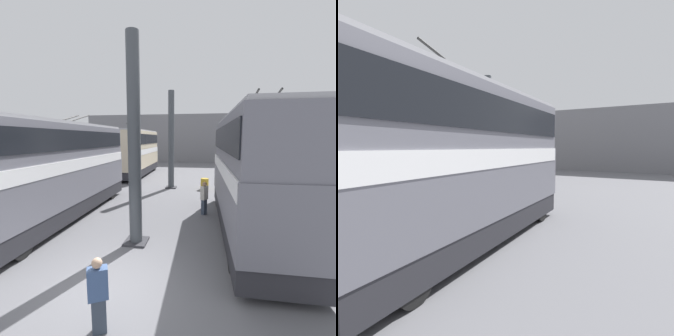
{
  "view_description": "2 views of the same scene",
  "coord_description": "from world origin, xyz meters",
  "views": [
    {
      "loc": [
        -5.55,
        -2.56,
        4.15
      ],
      "look_at": [
        10.49,
        -0.1,
        2.0
      ],
      "focal_mm": 24.0,
      "sensor_mm": 36.0,
      "label": 1
    },
    {
      "loc": [
        -2.28,
        -9.8,
        3.2
      ],
      "look_at": [
        12.81,
        -1.46,
        1.82
      ],
      "focal_mm": 28.0,
      "sensor_mm": 36.0,
      "label": 2
    }
  ],
  "objects": [
    {
      "name": "bus_left_near",
      "position": [
        4.62,
        -4.65,
        2.9
      ],
      "size": [
        9.97,
        2.54,
        5.74
      ],
      "color": "black",
      "rests_on": "ground_plane"
    },
    {
      "name": "depot_back_wall",
      "position": [
        33.51,
        0.0,
        4.13
      ],
      "size": [
        0.5,
        36.0,
        8.26
      ],
      "color": "slate",
      "rests_on": "ground_plane"
    },
    {
      "name": "bus_right_far",
      "position": [
        18.87,
        4.65,
        2.87
      ],
      "size": [
        10.42,
        2.54,
        5.68
      ],
      "color": "black",
      "rests_on": "ground_plane"
    },
    {
      "name": "support_column_far",
      "position": [
        12.9,
        0.0,
        3.86
      ],
      "size": [
        0.89,
        0.89,
        7.97
      ],
      "color": "#42474C",
      "rests_on": "ground_plane"
    },
    {
      "name": "person_by_left_row",
      "position": [
        6.53,
        -2.71,
        0.97
      ],
      "size": [
        0.48,
        0.43,
        1.81
      ],
      "rotation": [
        0.0,
        0.0,
        4.13
      ],
      "color": "#384251",
      "rests_on": "ground_plane"
    },
    {
      "name": "oil_drum",
      "position": [
        12.8,
        -2.8,
        0.45
      ],
      "size": [
        0.67,
        0.67,
        0.89
      ],
      "color": "#B28E23",
      "rests_on": "ground_plane"
    }
  ]
}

